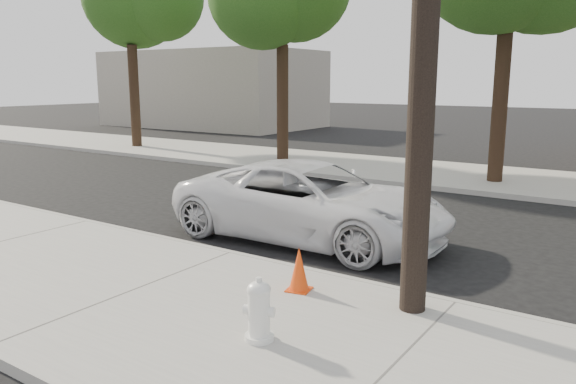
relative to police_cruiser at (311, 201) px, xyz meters
The scene contains 9 objects.
ground 0.92m from the police_cruiser, 157.92° to the left, with size 120.00×120.00×0.00m, color black.
near_sidewalk 4.19m from the police_cruiser, 96.49° to the right, with size 90.00×4.40×0.15m, color gray.
far_sidewalk 8.73m from the police_cruiser, 93.08° to the left, with size 90.00×5.00×0.15m, color gray.
curb_near 2.09m from the police_cruiser, 103.76° to the right, with size 90.00×0.12×0.16m, color #9E9B93.
building_far 28.80m from the police_cruiser, 135.39° to the left, with size 14.00×8.00×5.00m, color gray.
tree_a 17.36m from the police_cruiser, 150.60° to the left, with size 4.65×4.50×9.00m.
police_cruiser is the anchor object (origin of this frame).
fire_hydrant 4.80m from the police_cruiser, 65.41° to the right, with size 0.39×0.35×0.71m.
traffic_cone 3.19m from the police_cruiser, 61.30° to the right, with size 0.39×0.39×0.64m.
Camera 1 is at (6.14, -9.39, 3.12)m, focal length 35.00 mm.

